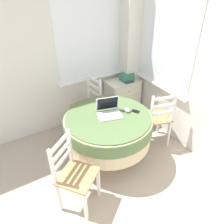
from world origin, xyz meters
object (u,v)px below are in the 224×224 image
round_dining_table (108,127)px  corner_cabinet (122,97)px  cell_phone (135,111)px  dining_chair_camera_near (74,175)px  dining_chair_near_right_window (157,119)px  storage_box (127,77)px  computer_mouse (127,110)px  laptop (109,111)px  dining_chair_near_back_window (89,105)px  book_on_cabinet (127,80)px

round_dining_table → corner_cabinet: 1.23m
cell_phone → dining_chair_camera_near: (-1.05, -0.34, -0.28)m
dining_chair_near_right_window → storage_box: bearing=84.7°
computer_mouse → dining_chair_camera_near: size_ratio=0.11×
storage_box → cell_phone: bearing=-118.2°
dining_chair_camera_near → cell_phone: bearing=18.1°
round_dining_table → dining_chair_near_right_window: size_ratio=1.27×
storage_box → dining_chair_camera_near: bearing=-140.3°
laptop → cell_phone: laptop is taller
round_dining_table → computer_mouse: (0.27, -0.04, 0.20)m
round_dining_table → corner_cabinet: bearing=47.3°
dining_chair_near_back_window → dining_chair_near_right_window: 1.13m
laptop → storage_box: (0.85, 0.84, -0.03)m
laptop → dining_chair_near_back_window: laptop is taller
computer_mouse → dining_chair_near_back_window: size_ratio=0.11×
cell_phone → dining_chair_near_right_window: dining_chair_near_right_window is taller
computer_mouse → dining_chair_camera_near: (-0.95, -0.40, -0.30)m
cell_phone → dining_chair_near_right_window: bearing=2.0°
computer_mouse → dining_chair_near_right_window: 0.61m
round_dining_table → storage_box: (0.89, 0.87, 0.19)m
book_on_cabinet → corner_cabinet: bearing=137.5°
dining_chair_near_right_window → corner_cabinet: dining_chair_near_right_window is taller
round_dining_table → dining_chair_near_right_window: (0.80, -0.08, -0.11)m
computer_mouse → corner_cabinet: bearing=59.2°
dining_chair_near_right_window → cell_phone: bearing=-178.0°
corner_cabinet → laptop: bearing=-132.4°
laptop → computer_mouse: 0.25m
computer_mouse → dining_chair_near_right_window: bearing=-4.7°
dining_chair_near_right_window → dining_chair_camera_near: same height
cell_phone → computer_mouse: bearing=149.2°
computer_mouse → cell_phone: (0.10, -0.06, -0.02)m
book_on_cabinet → laptop: bearing=-135.6°
laptop → corner_cabinet: bearing=47.6°
dining_chair_near_right_window → laptop: bearing=171.8°
dining_chair_near_right_window → book_on_cabinet: 0.96m
round_dining_table → dining_chair_near_right_window: 0.81m
round_dining_table → dining_chair_near_back_window: bearing=83.0°
round_dining_table → cell_phone: 0.42m
computer_mouse → dining_chair_camera_near: 1.08m
dining_chair_near_back_window → dining_chair_near_right_window: size_ratio=1.00×
cell_phone → dining_chair_near_back_window: dining_chair_near_back_window is taller
corner_cabinet → storage_box: (0.06, -0.02, 0.41)m
dining_chair_near_right_window → book_on_cabinet: (0.07, 0.93, 0.24)m
cell_phone → book_on_cabinet: bearing=62.1°
dining_chair_near_right_window → storage_box: dining_chair_near_right_window is taller
dining_chair_near_right_window → storage_box: size_ratio=4.28×
dining_chair_near_back_window → storage_box: size_ratio=4.28×
laptop → dining_chair_near_right_window: bearing=-8.2°
cell_phone → corner_cabinet: 1.15m
storage_box → book_on_cabinet: size_ratio=0.88×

